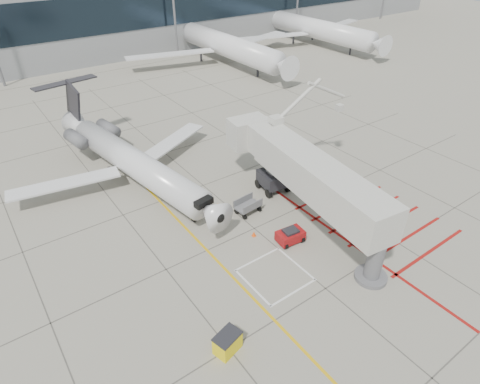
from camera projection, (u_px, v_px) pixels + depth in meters
ground_plane at (287, 256)px, 30.01m from camera, size 260.00×260.00×0.00m
regional_jet at (145, 157)px, 35.30m from camera, size 25.86×30.62×7.23m
jet_bridge at (318, 186)px, 30.84m from camera, size 11.76×20.63×7.83m
pushback_tug at (290, 235)px, 31.05m from camera, size 2.22×1.52×1.22m
spill_bin at (227, 343)px, 23.02m from camera, size 1.74×1.38×1.33m
baggage_cart at (248, 206)px, 34.17m from camera, size 2.29×1.57×1.37m
ground_power_unit at (323, 176)px, 37.91m from camera, size 2.37×1.78×1.67m
cone_nose at (254, 234)px, 31.81m from camera, size 0.33×0.33×0.45m
cone_side at (218, 205)px, 34.99m from camera, size 0.34×0.34×0.48m
terminal_building at (90, 8)px, 78.19m from camera, size 180.00×28.00×14.00m
terminal_glass_band at (116, 14)px, 68.16m from camera, size 180.00×0.10×6.00m
bg_aircraft_c at (219, 28)px, 69.72m from camera, size 33.58×37.31×11.19m
bg_aircraft_d at (311, 15)px, 80.58m from camera, size 33.18×36.87×11.06m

